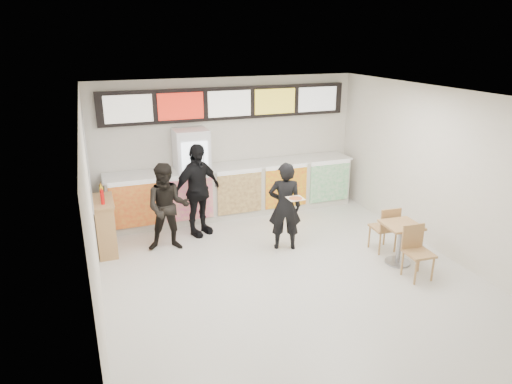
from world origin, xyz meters
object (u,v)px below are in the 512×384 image
service_counter (235,190)px  cafe_table (400,236)px  customer_left (168,207)px  condiment_ledge (105,225)px  drinks_fridge (193,175)px  customer_main (285,206)px  customer_mid (197,190)px

service_counter → cafe_table: service_counter is taller
customer_left → condiment_ledge: size_ratio=1.38×
drinks_fridge → customer_main: drinks_fridge is taller
customer_left → condiment_ledge: (-1.12, 0.31, -0.32)m
customer_main → service_counter: bearing=-60.2°
customer_main → condiment_ledge: 3.34m
customer_left → drinks_fridge: bearing=71.7°
service_counter → customer_mid: size_ratio=2.96×
service_counter → customer_left: bearing=-142.9°
service_counter → cafe_table: 3.83m
drinks_fridge → cafe_table: 4.43m
customer_left → cafe_table: size_ratio=1.08×
drinks_fridge → condiment_ledge: 2.18m
cafe_table → condiment_ledge: 5.34m
service_counter → customer_mid: (-1.03, -0.81, 0.37)m
customer_main → cafe_table: 2.11m
drinks_fridge → customer_mid: (-0.09, -0.82, -0.06)m
customer_mid → condiment_ledge: (-1.79, -0.17, -0.42)m
customer_mid → condiment_ledge: 1.85m
customer_left → cafe_table: (3.70, -1.98, -0.32)m
drinks_fridge → condiment_ledge: (-1.89, -0.99, -0.48)m
service_counter → customer_left: customer_left is taller
customer_mid → condiment_ledge: bearing=159.6°
drinks_fridge → condiment_ledge: bearing=-152.2°
drinks_fridge → customer_left: 1.52m
service_counter → customer_mid: 1.36m
customer_left → customer_mid: bearing=47.9°
drinks_fridge → customer_mid: bearing=-96.5°
condiment_ledge → service_counter: bearing=19.1°
customer_mid → cafe_table: (3.03, -2.47, -0.42)m
cafe_table → service_counter: bearing=125.5°
customer_left → customer_mid: customer_mid is taller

